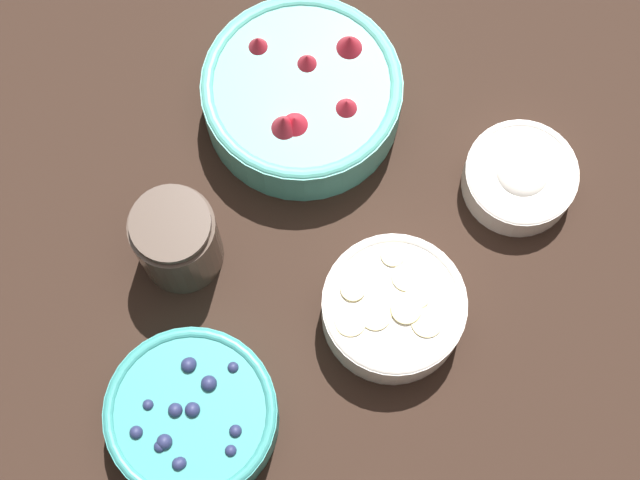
# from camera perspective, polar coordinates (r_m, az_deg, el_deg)

# --- Properties ---
(ground_plane) EXTENTS (4.00, 4.00, 0.00)m
(ground_plane) POSITION_cam_1_polar(r_m,az_deg,el_deg) (1.14, 3.70, -1.28)
(ground_plane) COLOR black
(bowl_strawberries) EXTENTS (0.22, 0.22, 0.09)m
(bowl_strawberries) POSITION_cam_1_polar(r_m,az_deg,el_deg) (1.16, -0.95, 7.76)
(bowl_strawberries) COLOR #56B7A8
(bowl_strawberries) RESTS_ON ground_plane
(bowl_blueberries) EXTENTS (0.17, 0.17, 0.06)m
(bowl_blueberries) POSITION_cam_1_polar(r_m,az_deg,el_deg) (1.08, -6.84, -9.28)
(bowl_blueberries) COLOR teal
(bowl_blueberries) RESTS_ON ground_plane
(bowl_bananas) EXTENTS (0.15, 0.15, 0.06)m
(bowl_bananas) POSITION_cam_1_polar(r_m,az_deg,el_deg) (1.09, 4.11, -3.64)
(bowl_bananas) COLOR white
(bowl_bananas) RESTS_ON ground_plane
(bowl_cream) EXTENTS (0.12, 0.12, 0.05)m
(bowl_cream) POSITION_cam_1_polar(r_m,az_deg,el_deg) (1.16, 10.63, 3.34)
(bowl_cream) COLOR white
(bowl_cream) RESTS_ON ground_plane
(jar_chocolate) EXTENTS (0.09, 0.09, 0.11)m
(jar_chocolate) POSITION_cam_1_polar(r_m,az_deg,el_deg) (1.10, -7.62, -0.03)
(jar_chocolate) COLOR #4C3D33
(jar_chocolate) RESTS_ON ground_plane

